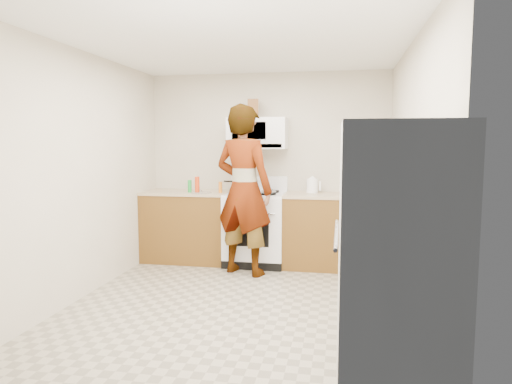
% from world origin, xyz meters
% --- Properties ---
extents(floor, '(3.60, 3.60, 0.00)m').
position_xyz_m(floor, '(0.00, 0.00, 0.00)').
color(floor, gray).
rests_on(floor, ground).
extents(back_wall, '(3.20, 0.02, 2.50)m').
position_xyz_m(back_wall, '(0.00, 1.79, 1.25)').
color(back_wall, beige).
rests_on(back_wall, floor).
extents(right_wall, '(0.02, 3.60, 2.50)m').
position_xyz_m(right_wall, '(1.59, 0.00, 1.25)').
color(right_wall, beige).
rests_on(right_wall, floor).
extents(cabinet_left, '(1.12, 0.62, 0.90)m').
position_xyz_m(cabinet_left, '(-1.04, 1.49, 0.45)').
color(cabinet_left, brown).
rests_on(cabinet_left, floor).
extents(counter_left, '(1.14, 0.64, 0.03)m').
position_xyz_m(counter_left, '(-1.04, 1.49, 0.92)').
color(counter_left, tan).
rests_on(counter_left, cabinet_left).
extents(cabinet_right, '(0.80, 0.62, 0.90)m').
position_xyz_m(cabinet_right, '(0.68, 1.49, 0.45)').
color(cabinet_right, brown).
rests_on(cabinet_right, floor).
extents(counter_right, '(0.82, 0.64, 0.03)m').
position_xyz_m(counter_right, '(0.68, 1.49, 0.92)').
color(counter_right, tan).
rests_on(counter_right, cabinet_right).
extents(gas_range, '(0.76, 0.65, 1.13)m').
position_xyz_m(gas_range, '(-0.10, 1.48, 0.49)').
color(gas_range, white).
rests_on(gas_range, floor).
extents(microwave, '(0.76, 0.38, 0.40)m').
position_xyz_m(microwave, '(-0.10, 1.61, 1.70)').
color(microwave, white).
rests_on(microwave, back_wall).
extents(person, '(0.86, 0.71, 2.03)m').
position_xyz_m(person, '(-0.16, 1.01, 1.01)').
color(person, tan).
rests_on(person, floor).
extents(fridge, '(0.71, 0.71, 1.70)m').
position_xyz_m(fridge, '(1.33, -1.48, 0.85)').
color(fridge, '#BAB8B5').
rests_on(fridge, floor).
extents(kettle, '(0.16, 0.16, 0.18)m').
position_xyz_m(kettle, '(0.62, 1.63, 1.02)').
color(kettle, white).
rests_on(kettle, counter_right).
extents(jug, '(0.16, 0.16, 0.24)m').
position_xyz_m(jug, '(-0.16, 1.62, 2.02)').
color(jug, brown).
rests_on(jug, microwave).
extents(saucepan, '(0.29, 0.29, 0.14)m').
position_xyz_m(saucepan, '(-0.28, 1.60, 1.02)').
color(saucepan, silver).
rests_on(saucepan, gas_range).
extents(tray, '(0.28, 0.21, 0.05)m').
position_xyz_m(tray, '(0.03, 1.36, 0.96)').
color(tray, white).
rests_on(tray, gas_range).
extents(bottle_spray, '(0.08, 0.08, 0.21)m').
position_xyz_m(bottle_spray, '(-0.86, 1.38, 1.04)').
color(bottle_spray, red).
rests_on(bottle_spray, counter_left).
extents(bottle_hot_sauce, '(0.05, 0.05, 0.14)m').
position_xyz_m(bottle_hot_sauce, '(-0.55, 1.40, 1.01)').
color(bottle_hot_sauce, orange).
rests_on(bottle_hot_sauce, counter_left).
extents(bottle_green_cap, '(0.05, 0.05, 0.16)m').
position_xyz_m(bottle_green_cap, '(-0.96, 1.37, 1.02)').
color(bottle_green_cap, '#198B2E').
rests_on(bottle_green_cap, counter_left).
extents(pot_lid, '(0.35, 0.35, 0.01)m').
position_xyz_m(pot_lid, '(-0.78, 1.30, 0.94)').
color(pot_lid, white).
rests_on(pot_lid, counter_left).
extents(broom, '(0.28, 0.17, 1.38)m').
position_xyz_m(broom, '(1.57, 0.87, 0.70)').
color(broom, white).
rests_on(broom, floor).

